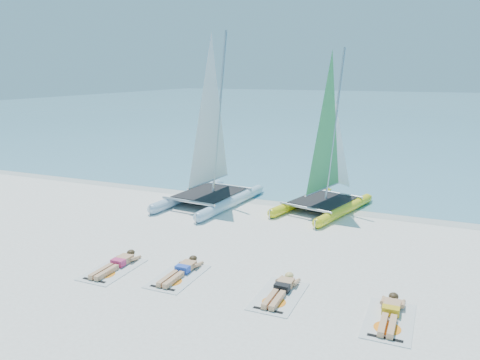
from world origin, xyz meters
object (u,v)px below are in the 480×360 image
Objects in this scene: catamaran_blue at (210,152)px; sunbather_c at (281,288)px; towel_b at (178,276)px; towel_c at (279,296)px; towel_d at (389,321)px; catamaran_yellow at (330,157)px; sunbather_d at (390,312)px; towel_a at (113,270)px; sunbather_b at (182,270)px; sunbather_a at (117,263)px.

sunbather_c is at bearing -45.43° from catamaran_blue.
towel_b is 1.00× the size of towel_c.
catamaran_blue is 3.81× the size of towel_d.
catamaran_yellow is 3.41× the size of towel_d.
sunbather_c and sunbather_d have the same top height.
towel_b is at bearing -90.09° from catamaran_yellow.
towel_a is 1.00× the size of towel_c.
sunbather_d is (5.28, 0.06, 0.11)m from towel_b.
sunbather_b is at bearing -63.69° from catamaran_blue.
sunbather_a and sunbather_c have the same top height.
catamaran_yellow is at bearing 74.93° from towel_b.
sunbather_b and sunbather_d have the same top height.
sunbather_b and sunbather_c have the same top height.
towel_b is at bearing -179.99° from towel_c.
catamaran_yellow is 7.94m from sunbather_c.
catamaran_blue is at bearing 138.64° from towel_d.
towel_c is at bearing 0.01° from towel_b.
sunbather_b is at bearing 176.52° from towel_d.
sunbather_c is 1.00× the size of sunbather_d.
towel_b is at bearing -64.24° from catamaran_blue.
towel_a is 1.07× the size of sunbather_c.
sunbather_c is (0.63, -7.69, -1.87)m from catamaran_yellow.
catamaran_blue is 4.08× the size of sunbather_a.
sunbather_a is 1.84m from towel_b.
sunbather_d is (-0.00, 0.19, 0.11)m from towel_d.
sunbather_c is at bearing 90.00° from towel_c.
sunbather_c is (5.15, -6.44, -1.98)m from catamaran_blue.
sunbather_c is at bearing 172.74° from towel_d.
towel_d is (5.28, -0.13, 0.00)m from towel_b.
catamaran_yellow is 3.41× the size of towel_b.
catamaran_yellow is at bearing 94.59° from towel_c.
sunbather_b reaches higher than towel_d.
towel_a is (0.56, -6.95, -2.09)m from catamaran_blue.
towel_b is at bearing -176.00° from sunbather_c.
towel_a and towel_c have the same top height.
towel_d is at bearing -1.41° from towel_b.
sunbather_b is at bearing 90.00° from towel_b.
sunbather_b is at bearing 176.03° from towel_c.
towel_a is 4.62m from sunbather_c.
towel_d is at bearing -53.50° from catamaran_yellow.
towel_c is at bearing -70.43° from catamaran_yellow.
catamaran_yellow is 3.41× the size of towel_c.
towel_b is 0.22m from sunbather_b.
catamaran_blue reaches higher than sunbather_a.
sunbather_a is 1.00× the size of sunbather_d.
sunbather_c is (0.00, 0.19, 0.11)m from towel_c.
sunbather_d is at bearing -1.41° from sunbather_b.
catamaran_yellow is 3.66× the size of sunbather_d.
towel_a is 7.12m from towel_d.
sunbather_a reaches higher than towel_b.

